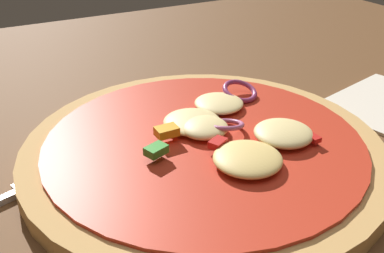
% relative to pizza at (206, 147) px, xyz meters
% --- Properties ---
extents(dining_table, '(1.16, 1.00, 0.03)m').
position_rel_pizza_xyz_m(dining_table, '(-0.02, -0.02, -0.02)').
color(dining_table, brown).
rests_on(dining_table, ground).
extents(pizza, '(0.29, 0.29, 0.03)m').
position_rel_pizza_xyz_m(pizza, '(0.00, 0.00, 0.00)').
color(pizza, tan).
rests_on(pizza, dining_table).
extents(napkin, '(0.14, 0.11, 0.00)m').
position_rel_pizza_xyz_m(napkin, '(0.21, 0.00, -0.01)').
color(napkin, silver).
rests_on(napkin, dining_table).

